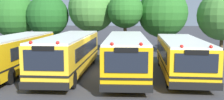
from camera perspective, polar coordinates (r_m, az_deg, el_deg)
ground_plane at (r=18.12m, az=-3.29°, el=-4.98°), size 160.00×160.00×0.00m
school_bus_0 at (r=19.40m, az=-20.07°, el=-0.41°), size 2.48×9.84×2.66m
school_bus_1 at (r=18.11m, az=-9.23°, el=-0.48°), size 2.56×10.86×2.72m
school_bus_2 at (r=17.50m, az=3.10°, el=-0.71°), size 2.83×10.95×2.70m
school_bus_3 at (r=17.84m, az=14.85°, el=-1.08°), size 2.81×9.67×2.53m
tree_0 at (r=31.58m, az=-20.89°, el=7.22°), size 5.00×5.00×6.40m
tree_1 at (r=29.62m, az=-13.92°, el=7.36°), size 4.61×4.61×6.18m
tree_2 at (r=28.87m, az=-4.53°, el=8.95°), size 5.14×5.14×7.22m
tree_3 at (r=26.81m, az=2.86°, el=8.83°), size 3.63×3.63×6.25m
tree_4 at (r=28.11m, az=11.28°, el=8.08°), size 5.17×5.17×6.76m
tree_5 at (r=28.94m, az=23.24°, el=7.15°), size 5.14×5.14×6.51m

